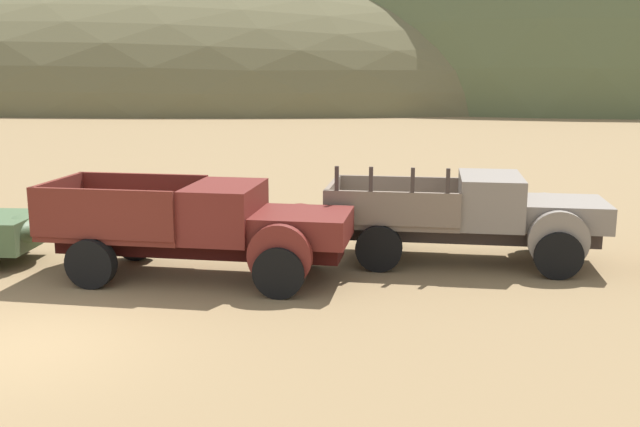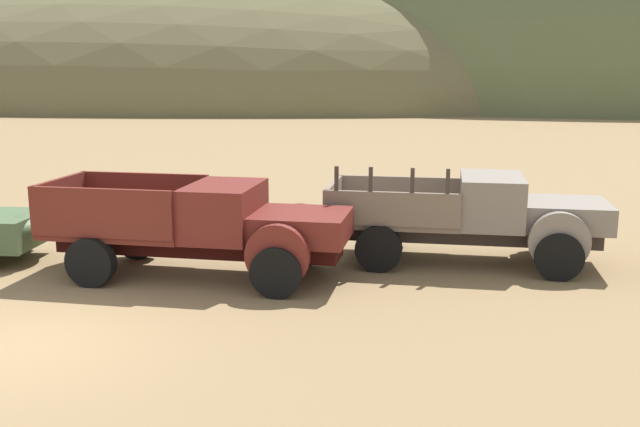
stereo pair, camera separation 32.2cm
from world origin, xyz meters
name	(u,v)px [view 1 (the left image)]	position (x,y,z in m)	size (l,w,h in m)	color
ground_plane	(26,345)	(0.00, 0.00, 0.00)	(300.00, 300.00, 0.00)	olive
hill_center	(203,102)	(-11.87, 72.80, 0.00)	(115.17, 52.38, 29.37)	brown
hill_far_left	(605,100)	(35.34, 79.19, 0.00)	(102.09, 65.23, 55.28)	#56603D
truck_oxblood	(217,228)	(2.30, 3.69, 1.01)	(6.19, 2.92, 1.91)	black
truck_primer_gray	(484,216)	(7.79, 5.15, 1.00)	(6.01, 2.94, 2.16)	#3D322D
bush_front_right	(485,218)	(8.47, 8.69, 0.21)	(1.08, 0.73, 0.79)	olive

